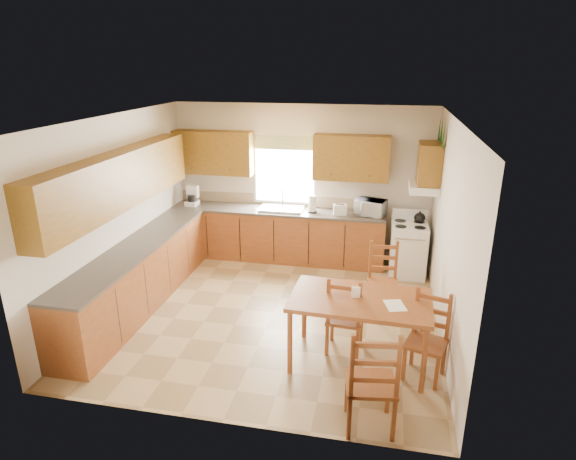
% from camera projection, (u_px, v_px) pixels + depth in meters
% --- Properties ---
extents(floor, '(4.50, 4.50, 0.00)m').
position_uv_depth(floor, '(273.00, 312.00, 6.83)').
color(floor, tan).
rests_on(floor, ground).
extents(ceiling, '(4.50, 4.50, 0.00)m').
position_uv_depth(ceiling, '(271.00, 119.00, 5.93)').
color(ceiling, olive).
rests_on(ceiling, floor).
extents(wall_left, '(4.50, 4.50, 0.00)m').
position_uv_depth(wall_left, '(118.00, 212.00, 6.80)').
color(wall_left, beige).
rests_on(wall_left, floor).
extents(wall_right, '(4.50, 4.50, 0.00)m').
position_uv_depth(wall_right, '(449.00, 234.00, 5.96)').
color(wall_right, beige).
rests_on(wall_right, floor).
extents(wall_back, '(4.50, 4.50, 0.00)m').
position_uv_depth(wall_back, '(302.00, 183.00, 8.46)').
color(wall_back, beige).
rests_on(wall_back, floor).
extents(wall_front, '(4.50, 4.50, 0.00)m').
position_uv_depth(wall_front, '(215.00, 301.00, 4.30)').
color(wall_front, beige).
rests_on(wall_front, floor).
extents(lower_cab_back, '(3.75, 0.60, 0.88)m').
position_uv_depth(lower_cab_back, '(278.00, 235.00, 8.56)').
color(lower_cab_back, brown).
rests_on(lower_cab_back, floor).
extents(lower_cab_left, '(0.60, 3.60, 0.88)m').
position_uv_depth(lower_cab_left, '(139.00, 277.00, 6.91)').
color(lower_cab_left, brown).
rests_on(lower_cab_left, floor).
extents(counter_back, '(3.75, 0.63, 0.04)m').
position_uv_depth(counter_back, '(277.00, 211.00, 8.40)').
color(counter_back, '#48413B').
rests_on(counter_back, lower_cab_back).
extents(counter_left, '(0.63, 3.60, 0.04)m').
position_uv_depth(counter_left, '(135.00, 247.00, 6.76)').
color(counter_left, '#48413B').
rests_on(counter_left, lower_cab_left).
extents(backsplash, '(3.75, 0.01, 0.18)m').
position_uv_depth(backsplash, '(281.00, 200.00, 8.63)').
color(backsplash, gray).
rests_on(backsplash, counter_back).
extents(upper_cab_back_left, '(1.41, 0.33, 0.75)m').
position_uv_depth(upper_cab_back_left, '(213.00, 153.00, 8.43)').
color(upper_cab_back_left, brown).
rests_on(upper_cab_back_left, wall_back).
extents(upper_cab_back_right, '(1.25, 0.33, 0.75)m').
position_uv_depth(upper_cab_back_right, '(351.00, 158.00, 7.98)').
color(upper_cab_back_right, brown).
rests_on(upper_cab_back_right, wall_back).
extents(upper_cab_left, '(0.33, 3.60, 0.75)m').
position_uv_depth(upper_cab_left, '(119.00, 181.00, 6.47)').
color(upper_cab_left, brown).
rests_on(upper_cab_left, wall_left).
extents(upper_cab_stove, '(0.33, 0.62, 0.62)m').
position_uv_depth(upper_cab_stove, '(429.00, 163.00, 7.33)').
color(upper_cab_stove, brown).
rests_on(upper_cab_stove, wall_right).
extents(range_hood, '(0.44, 0.62, 0.12)m').
position_uv_depth(range_hood, '(424.00, 187.00, 7.47)').
color(range_hood, silver).
rests_on(range_hood, wall_right).
extents(window_frame, '(1.13, 0.02, 1.18)m').
position_uv_depth(window_frame, '(285.00, 171.00, 8.42)').
color(window_frame, silver).
rests_on(window_frame, wall_back).
extents(window_pane, '(1.05, 0.01, 1.10)m').
position_uv_depth(window_pane, '(285.00, 171.00, 8.42)').
color(window_pane, white).
rests_on(window_pane, wall_back).
extents(window_valance, '(1.19, 0.01, 0.24)m').
position_uv_depth(window_valance, '(284.00, 143.00, 8.23)').
color(window_valance, '#5D7E3D').
rests_on(window_valance, wall_back).
extents(sink_basin, '(0.75, 0.45, 0.04)m').
position_uv_depth(sink_basin, '(282.00, 209.00, 8.38)').
color(sink_basin, silver).
rests_on(sink_basin, counter_back).
extents(pine_decal_a, '(0.22, 0.22, 0.36)m').
position_uv_depth(pine_decal_a, '(444.00, 135.00, 6.85)').
color(pine_decal_a, '#19451A').
rests_on(pine_decal_a, wall_right).
extents(pine_decal_b, '(0.22, 0.22, 0.36)m').
position_uv_depth(pine_decal_b, '(442.00, 129.00, 7.13)').
color(pine_decal_b, '#19451A').
rests_on(pine_decal_b, wall_right).
extents(pine_decal_c, '(0.22, 0.22, 0.36)m').
position_uv_depth(pine_decal_c, '(440.00, 129.00, 7.44)').
color(pine_decal_c, '#19451A').
rests_on(pine_decal_c, wall_right).
extents(stove, '(0.59, 0.61, 0.86)m').
position_uv_depth(stove, '(408.00, 250.00, 7.91)').
color(stove, silver).
rests_on(stove, floor).
extents(coffeemaker, '(0.28, 0.30, 0.33)m').
position_uv_depth(coffeemaker, '(192.00, 196.00, 8.59)').
color(coffeemaker, silver).
rests_on(coffeemaker, counter_back).
extents(paper_towel, '(0.16, 0.16, 0.29)m').
position_uv_depth(paper_towel, '(312.00, 204.00, 8.21)').
color(paper_towel, white).
rests_on(paper_towel, counter_back).
extents(toaster, '(0.24, 0.18, 0.18)m').
position_uv_depth(toaster, '(340.00, 210.00, 8.08)').
color(toaster, silver).
rests_on(toaster, counter_back).
extents(microwave, '(0.52, 0.44, 0.27)m').
position_uv_depth(microwave, '(370.00, 207.00, 8.05)').
color(microwave, silver).
rests_on(microwave, counter_back).
extents(dining_table, '(1.61, 0.97, 0.84)m').
position_uv_depth(dining_table, '(359.00, 331.00, 5.57)').
color(dining_table, brown).
rests_on(dining_table, floor).
extents(chair_near_left, '(0.53, 0.51, 1.12)m').
position_uv_depth(chair_near_left, '(371.00, 377.00, 4.54)').
color(chair_near_left, brown).
rests_on(chair_near_left, floor).
extents(chair_near_right, '(0.45, 0.43, 1.01)m').
position_uv_depth(chair_near_right, '(345.00, 313.00, 5.79)').
color(chair_near_right, brown).
rests_on(chair_near_right, floor).
extents(chair_far_left, '(0.46, 0.44, 1.00)m').
position_uv_depth(chair_far_left, '(383.00, 280.00, 6.69)').
color(chair_far_left, brown).
rests_on(chair_far_left, floor).
extents(chair_far_right, '(0.52, 0.51, 0.99)m').
position_uv_depth(chair_far_right, '(427.00, 338.00, 5.29)').
color(chair_far_right, brown).
rests_on(chair_far_right, floor).
extents(table_paper, '(0.27, 0.32, 0.00)m').
position_uv_depth(table_paper, '(395.00, 305.00, 5.27)').
color(table_paper, white).
rests_on(table_paper, dining_table).
extents(table_card, '(0.10, 0.04, 0.13)m').
position_uv_depth(table_card, '(356.00, 292.00, 5.43)').
color(table_card, white).
rests_on(table_card, dining_table).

